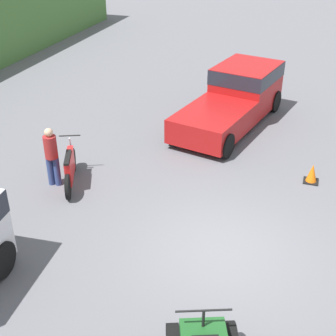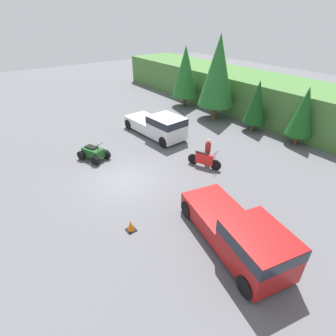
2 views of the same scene
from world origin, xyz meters
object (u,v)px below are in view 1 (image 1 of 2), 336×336
(pickup_truck_red, at_px, (236,95))
(rider_person, at_px, (52,155))
(dirt_bike, at_px, (70,168))
(traffic_cone, at_px, (312,174))

(pickup_truck_red, xyz_separation_m, rider_person, (-6.04, 3.92, -0.03))
(dirt_bike, distance_m, traffic_cone, 6.79)
(pickup_truck_red, height_order, rider_person, pickup_truck_red)
(dirt_bike, height_order, rider_person, rider_person)
(pickup_truck_red, bearing_deg, traffic_cone, -128.74)
(traffic_cone, bearing_deg, rider_person, 109.26)
(pickup_truck_red, distance_m, traffic_cone, 4.72)
(pickup_truck_red, height_order, traffic_cone, pickup_truck_red)
(dirt_bike, bearing_deg, rider_person, 90.33)
(rider_person, xyz_separation_m, traffic_cone, (2.39, -6.83, -0.68))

